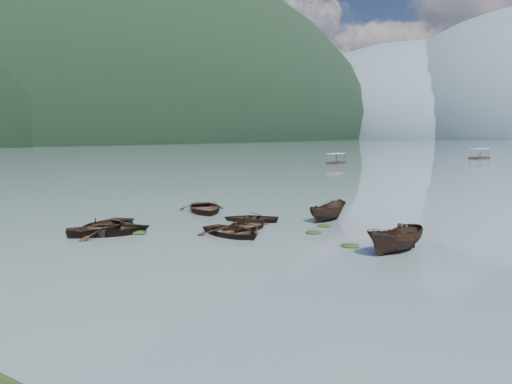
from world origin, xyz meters
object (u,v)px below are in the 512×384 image
Objects in this scene: rowboat_0 at (105,231)px; pontoon_left at (336,164)px; rowboat_3 at (248,229)px; pontoon_centre at (479,158)px.

rowboat_0 is 79.60m from pontoon_left.
rowboat_3 is 0.77× the size of pontoon_left.
pontoon_centre is (0.31, 119.20, 0.00)m from rowboat_0.
pontoon_left is 0.83× the size of pontoon_centre.
pontoon_centre reaches higher than rowboat_0.
rowboat_3 is at bearing -70.97° from pontoon_left.
rowboat_0 is at bearing -74.53° from pontoon_centre.
pontoon_centre is (20.66, 42.24, 0.00)m from pontoon_left.
pontoon_left reaches higher than rowboat_0.
rowboat_3 is 76.44m from pontoon_left.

